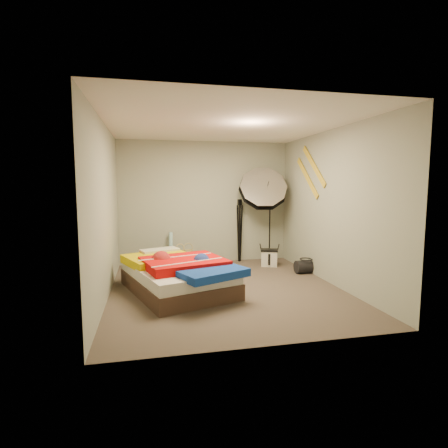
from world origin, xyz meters
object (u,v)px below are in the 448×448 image
object	(u,v)px
tote_bag	(183,259)
bed	(178,274)
camera_case	(269,258)
duffel_bag	(306,267)
camera_tripod	(240,226)
wrapping_roll	(171,249)
photo_umbrella	(263,190)

from	to	relation	value
tote_bag	bed	distance (m)	1.43
tote_bag	camera_case	size ratio (longest dim) A/B	1.19
duffel_bag	bed	distance (m)	2.47
bed	camera_tripod	size ratio (longest dim) A/B	1.64
tote_bag	wrapping_roll	bearing A→B (deg)	101.91
photo_umbrella	bed	bearing A→B (deg)	-138.95
duffel_bag	camera_tripod	size ratio (longest dim) A/B	0.30
tote_bag	bed	bearing A→B (deg)	-115.19
wrapping_roll	camera_tripod	xyz separation A→B (m)	(1.44, 0.05, 0.42)
wrapping_roll	duffel_bag	distance (m)	2.67
bed	wrapping_roll	bearing A→B (deg)	89.82
photo_umbrella	tote_bag	bearing A→B (deg)	-172.04
wrapping_roll	photo_umbrella	xyz separation A→B (m)	(1.88, -0.16, 1.17)
tote_bag	photo_umbrella	xyz separation A→B (m)	(1.67, 0.23, 1.32)
tote_bag	bed	world-z (taller)	bed
duffel_bag	camera_tripod	world-z (taller)	camera_tripod
duffel_bag	photo_umbrella	xyz separation A→B (m)	(-0.50, 1.03, 1.38)
duffel_bag	camera_case	bearing A→B (deg)	123.88
camera_case	camera_tripod	xyz separation A→B (m)	(-0.47, 0.55, 0.60)
duffel_bag	bed	bearing A→B (deg)	-166.41
duffel_bag	photo_umbrella	bearing A→B (deg)	115.35
photo_umbrella	camera_case	bearing A→B (deg)	-84.29
bed	tote_bag	bearing A→B (deg)	81.29
camera_case	duffel_bag	distance (m)	0.83
photo_umbrella	wrapping_roll	bearing A→B (deg)	175.28
tote_bag	camera_tripod	xyz separation A→B (m)	(1.23, 0.44, 0.57)
duffel_bag	tote_bag	bearing A→B (deg)	159.11
tote_bag	photo_umbrella	world-z (taller)	photo_umbrella
wrapping_roll	bed	size ratio (longest dim) A/B	0.31
camera_case	photo_umbrella	bearing A→B (deg)	115.36
photo_umbrella	duffel_bag	bearing A→B (deg)	-63.86
camera_case	bed	xyz separation A→B (m)	(-1.92, -1.29, 0.11)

